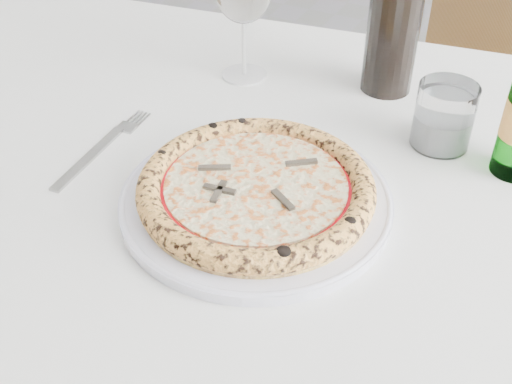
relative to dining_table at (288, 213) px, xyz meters
The scene contains 8 objects.
floor 0.73m from the dining_table, 135.66° to the left, with size 5.00×6.00×0.02m, color slate.
dining_table is the anchor object (origin of this frame).
chair_far 0.82m from the dining_table, 81.06° to the left, with size 0.52×0.52×0.93m.
plate 0.14m from the dining_table, 90.00° to the right, with size 0.33×0.33×0.02m.
pizza 0.15m from the dining_table, 90.00° to the right, with size 0.29×0.29×0.03m.
fork 0.27m from the dining_table, 159.33° to the right, with size 0.03×0.22×0.00m.
tumbler 0.25m from the dining_table, 39.55° to the left, with size 0.08×0.08×0.09m.
wine_bottle 0.34m from the dining_table, 79.34° to the left, with size 0.08×0.08×0.32m.
Camera 1 is at (0.47, -0.83, 1.25)m, focal length 45.00 mm.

